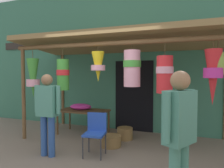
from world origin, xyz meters
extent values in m
plane|color=#756656|center=(0.00, 0.00, 0.00)|extent=(30.00, 30.00, 0.00)
cube|color=#387056|center=(0.00, 2.21, 2.11)|extent=(10.07, 0.25, 4.22)
cube|color=#2D2823|center=(0.00, 2.07, 2.61)|extent=(9.06, 0.04, 0.24)
cube|color=black|center=(0.24, 2.08, 1.00)|extent=(1.10, 0.03, 2.00)
cylinder|color=brown|center=(-2.14, 0.37, 1.13)|extent=(0.09, 0.09, 2.26)
cylinder|color=brown|center=(-2.14, 2.07, 1.13)|extent=(0.09, 0.09, 2.26)
cylinder|color=brown|center=(0.22, 0.37, 2.26)|extent=(4.91, 0.10, 0.10)
cylinder|color=brown|center=(0.22, 2.07, 2.41)|extent=(4.91, 0.10, 0.10)
cube|color=olive|center=(0.22, 1.22, 2.38)|extent=(5.21, 2.21, 0.33)
cylinder|color=brown|center=(-1.81, 0.34, 2.11)|extent=(0.01, 0.01, 0.22)
cone|color=green|center=(-1.81, 0.34, 1.52)|extent=(0.29, 0.29, 0.95)
cylinder|color=pink|center=(-1.81, 0.34, 1.41)|extent=(0.31, 0.31, 0.17)
cylinder|color=brown|center=(-0.99, 0.38, 2.09)|extent=(0.01, 0.01, 0.25)
cylinder|color=green|center=(-0.99, 0.38, 1.61)|extent=(0.27, 0.27, 0.71)
cylinder|color=red|center=(-0.99, 0.38, 1.66)|extent=(0.29, 0.29, 0.13)
cylinder|color=brown|center=(-0.09, 0.36, 2.16)|extent=(0.01, 0.01, 0.11)
cone|color=yellow|center=(-0.09, 0.36, 1.78)|extent=(0.28, 0.28, 0.64)
cylinder|color=pink|center=(-0.09, 0.36, 1.76)|extent=(0.30, 0.30, 0.12)
cylinder|color=brown|center=(0.64, 0.44, 2.16)|extent=(0.01, 0.01, 0.10)
cylinder|color=pink|center=(0.64, 0.44, 1.74)|extent=(0.34, 0.34, 0.74)
cylinder|color=green|center=(0.64, 0.44, 1.84)|extent=(0.36, 0.36, 0.13)
cylinder|color=brown|center=(1.30, 0.41, 2.10)|extent=(0.01, 0.01, 0.24)
cylinder|color=red|center=(1.30, 0.41, 1.62)|extent=(0.31, 0.31, 0.72)
cylinder|color=pink|center=(1.30, 0.41, 1.70)|extent=(0.33, 0.33, 0.13)
cylinder|color=brown|center=(2.14, 0.39, 2.14)|extent=(0.01, 0.01, 0.15)
cone|color=red|center=(2.14, 0.39, 1.57)|extent=(0.30, 0.30, 1.00)
cylinder|color=#D13399|center=(2.14, 0.39, 1.65)|extent=(0.33, 0.33, 0.18)
cylinder|color=#4C3D23|center=(2.22, 0.43, 2.14)|extent=(0.02, 0.02, 0.15)
ellipsoid|color=#89A842|center=(2.22, 0.43, 1.81)|extent=(0.29, 0.25, 0.50)
cube|color=brown|center=(-0.95, 1.26, 0.64)|extent=(1.34, 0.71, 0.04)
cylinder|color=brown|center=(-1.56, 0.96, 0.31)|extent=(0.05, 0.05, 0.62)
cylinder|color=brown|center=(-0.33, 0.96, 0.31)|extent=(0.05, 0.05, 0.62)
cylinder|color=brown|center=(-1.56, 1.57, 0.31)|extent=(0.05, 0.05, 0.62)
cylinder|color=brown|center=(-0.33, 1.57, 0.31)|extent=(0.05, 0.05, 0.62)
ellipsoid|color=#D13399|center=(-1.04, 1.29, 0.74)|extent=(0.61, 0.43, 0.16)
ellipsoid|color=orange|center=(-0.95, 1.24, 0.74)|extent=(0.27, 0.21, 0.11)
cube|color=#2347A8|center=(0.01, -0.04, 0.44)|extent=(0.45, 0.45, 0.04)
cube|color=#2347A8|center=(-0.01, 0.14, 0.64)|extent=(0.40, 0.09, 0.40)
cylinder|color=#333338|center=(-0.14, -0.24, 0.22)|extent=(0.03, 0.03, 0.44)
cylinder|color=#333338|center=(0.22, -0.19, 0.22)|extent=(0.03, 0.03, 0.44)
cylinder|color=#333338|center=(-0.19, 0.12, 0.22)|extent=(0.03, 0.03, 0.44)
cylinder|color=#333338|center=(0.16, 0.17, 0.22)|extent=(0.03, 0.03, 0.44)
cylinder|color=brown|center=(0.10, 0.62, 0.12)|extent=(0.48, 0.48, 0.24)
cylinder|color=brown|center=(0.25, 1.22, 0.15)|extent=(0.39, 0.39, 0.29)
cylinder|color=#2D5193|center=(-0.95, -0.36, 0.40)|extent=(0.13, 0.13, 0.80)
cylinder|color=#2D5193|center=(-0.77, -0.36, 0.40)|extent=(0.13, 0.13, 0.80)
cube|color=#4C8E7A|center=(-0.86, -0.36, 1.10)|extent=(0.40, 0.22, 0.60)
cylinder|color=#4C8E7A|center=(-1.11, -0.36, 1.13)|extent=(0.08, 0.08, 0.54)
cylinder|color=#4C8E7A|center=(-0.60, -0.36, 1.13)|extent=(0.08, 0.08, 0.54)
sphere|color=#896042|center=(-0.86, -0.36, 1.51)|extent=(0.22, 0.22, 0.22)
cube|color=#4C8E7A|center=(1.68, -1.23, 1.13)|extent=(0.38, 0.46, 0.62)
cylinder|color=#4C8E7A|center=(1.56, -1.45, 1.16)|extent=(0.08, 0.08, 0.56)
cylinder|color=#4C8E7A|center=(1.80, -1.00, 1.16)|extent=(0.08, 0.08, 0.56)
sphere|color=#9E704C|center=(1.68, -1.23, 1.56)|extent=(0.23, 0.23, 0.23)
camera|label=1|loc=(1.81, -3.77, 1.63)|focal=34.01mm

